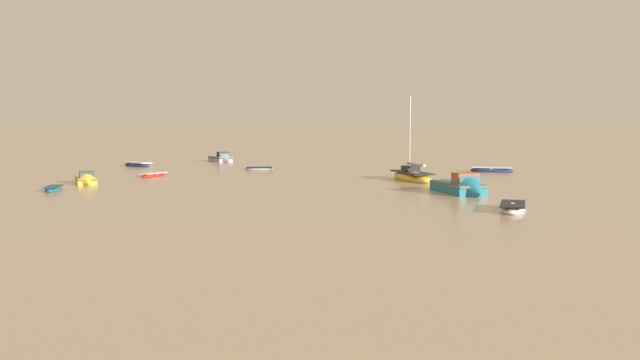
# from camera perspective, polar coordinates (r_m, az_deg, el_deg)

# --- Properties ---
(rowboat_moored_0) EXTENTS (2.66, 4.46, 0.67)m
(rowboat_moored_0) POSITION_cam_1_polar(r_m,az_deg,el_deg) (42.37, 15.88, -2.28)
(rowboat_moored_0) COLOR white
(rowboat_moored_0) RESTS_ON ground
(rowboat_moored_2) EXTENTS (2.91, 2.96, 0.49)m
(rowboat_moored_2) POSITION_cam_1_polar(r_m,az_deg,el_deg) (56.76, -21.48, -0.70)
(rowboat_moored_2) COLOR #197084
(rowboat_moored_2) RESTS_ON ground
(rowboat_moored_3) EXTENTS (4.64, 2.00, 0.71)m
(rowboat_moored_3) POSITION_cam_1_polar(r_m,az_deg,el_deg) (84.28, -15.11, 1.25)
(rowboat_moored_3) COLOR navy
(rowboat_moored_3) RESTS_ON ground
(motorboat_moored_1) EXTENTS (6.20, 5.85, 2.41)m
(motorboat_moored_1) POSITION_cam_1_polar(r_m,az_deg,el_deg) (51.24, 11.96, -0.77)
(motorboat_moored_1) COLOR #197084
(motorboat_moored_1) RESTS_ON ground
(motorboat_moored_2) EXTENTS (5.55, 4.05, 2.01)m
(motorboat_moored_2) POSITION_cam_1_polar(r_m,az_deg,el_deg) (91.07, -8.21, 1.70)
(motorboat_moored_2) COLOR gray
(motorboat_moored_2) RESTS_ON ground
(rowboat_moored_4) EXTENTS (3.04, 2.90, 0.50)m
(rowboat_moored_4) POSITION_cam_1_polar(r_m,az_deg,el_deg) (75.26, -5.14, 0.93)
(rowboat_moored_4) COLOR gray
(rowboat_moored_4) RESTS_ON ground
(motorboat_moored_4) EXTENTS (4.59, 3.67, 1.69)m
(motorboat_moored_4) POSITION_cam_1_polar(r_m,az_deg,el_deg) (61.37, -19.02, -0.11)
(motorboat_moored_4) COLOR gold
(motorboat_moored_4) RESTS_ON ground
(rowboat_moored_5) EXTENTS (1.70, 3.46, 0.52)m
(rowboat_moored_5) POSITION_cam_1_polar(r_m,az_deg,el_deg) (68.17, -13.82, 0.40)
(rowboat_moored_5) COLOR red
(rowboat_moored_5) RESTS_ON ground
(rowboat_moored_6) EXTENTS (4.79, 2.81, 0.72)m
(rowboat_moored_6) POSITION_cam_1_polar(r_m,az_deg,el_deg) (74.74, 14.24, 0.82)
(rowboat_moored_6) COLOR navy
(rowboat_moored_6) RESTS_ON ground
(sailboat_moored_2) EXTENTS (6.86, 6.36, 8.02)m
(sailboat_moored_2) POSITION_cam_1_polar(r_m,az_deg,el_deg) (62.42, 7.73, 0.28)
(sailboat_moored_2) COLOR gold
(sailboat_moored_2) RESTS_ON ground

